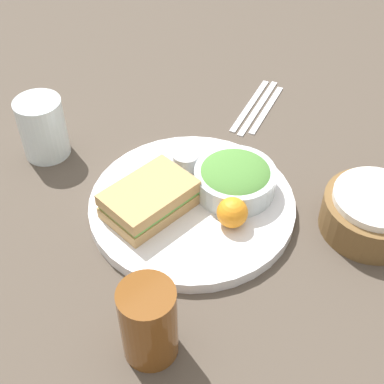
{
  "coord_description": "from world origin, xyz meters",
  "views": [
    {
      "loc": [
        0.43,
        0.44,
        0.64
      ],
      "look_at": [
        0.0,
        0.0,
        0.04
      ],
      "focal_mm": 50.0,
      "sensor_mm": 36.0,
      "label": 1
    }
  ],
  "objects_px": {
    "water_glass": "(43,128)",
    "spoon": "(267,109)",
    "salad_bowl": "(235,178)",
    "knife": "(258,107)",
    "drink_glass": "(149,323)",
    "dressing_cup": "(186,161)",
    "plate": "(192,205)",
    "bread_basket": "(372,212)",
    "fork": "(250,105)",
    "sandwich": "(149,199)"
  },
  "relations": [
    {
      "from": "plate",
      "to": "spoon",
      "type": "height_order",
      "value": "plate"
    },
    {
      "from": "bread_basket",
      "to": "salad_bowl",
      "type": "bearing_deg",
      "value": -61.29
    },
    {
      "from": "plate",
      "to": "dressing_cup",
      "type": "xyz_separation_m",
      "value": [
        -0.05,
        -0.07,
        0.03
      ]
    },
    {
      "from": "dressing_cup",
      "to": "knife",
      "type": "relative_size",
      "value": 0.23
    },
    {
      "from": "bread_basket",
      "to": "fork",
      "type": "relative_size",
      "value": 0.8
    },
    {
      "from": "salad_bowl",
      "to": "knife",
      "type": "height_order",
      "value": "salad_bowl"
    },
    {
      "from": "spoon",
      "to": "dressing_cup",
      "type": "bearing_deg",
      "value": 166.12
    },
    {
      "from": "bread_basket",
      "to": "spoon",
      "type": "distance_m",
      "value": 0.35
    },
    {
      "from": "sandwich",
      "to": "drink_glass",
      "type": "relative_size",
      "value": 1.15
    },
    {
      "from": "fork",
      "to": "salad_bowl",
      "type": "bearing_deg",
      "value": -165.07
    },
    {
      "from": "fork",
      "to": "plate",
      "type": "bearing_deg",
      "value": -176.76
    },
    {
      "from": "bread_basket",
      "to": "plate",
      "type": "bearing_deg",
      "value": -51.94
    },
    {
      "from": "drink_glass",
      "to": "spoon",
      "type": "bearing_deg",
      "value": -155.07
    },
    {
      "from": "sandwich",
      "to": "bread_basket",
      "type": "height_order",
      "value": "bread_basket"
    },
    {
      "from": "spoon",
      "to": "water_glass",
      "type": "bearing_deg",
      "value": 132.74
    },
    {
      "from": "knife",
      "to": "dressing_cup",
      "type": "bearing_deg",
      "value": 170.07
    },
    {
      "from": "knife",
      "to": "plate",
      "type": "bearing_deg",
      "value": 180.0
    },
    {
      "from": "plate",
      "to": "salad_bowl",
      "type": "relative_size",
      "value": 2.51
    },
    {
      "from": "salad_bowl",
      "to": "dressing_cup",
      "type": "height_order",
      "value": "salad_bowl"
    },
    {
      "from": "sandwich",
      "to": "spoon",
      "type": "distance_m",
      "value": 0.37
    },
    {
      "from": "spoon",
      "to": "water_glass",
      "type": "relative_size",
      "value": 1.57
    },
    {
      "from": "salad_bowl",
      "to": "knife",
      "type": "distance_m",
      "value": 0.27
    },
    {
      "from": "dressing_cup",
      "to": "fork",
      "type": "height_order",
      "value": "dressing_cup"
    },
    {
      "from": "sandwich",
      "to": "dressing_cup",
      "type": "height_order",
      "value": "sandwich"
    },
    {
      "from": "salad_bowl",
      "to": "water_glass",
      "type": "distance_m",
      "value": 0.36
    },
    {
      "from": "sandwich",
      "to": "knife",
      "type": "relative_size",
      "value": 0.68
    },
    {
      "from": "salad_bowl",
      "to": "spoon",
      "type": "relative_size",
      "value": 0.76
    },
    {
      "from": "salad_bowl",
      "to": "knife",
      "type": "relative_size",
      "value": 0.65
    },
    {
      "from": "salad_bowl",
      "to": "bread_basket",
      "type": "bearing_deg",
      "value": 118.71
    },
    {
      "from": "knife",
      "to": "spoon",
      "type": "relative_size",
      "value": 1.17
    },
    {
      "from": "salad_bowl",
      "to": "plate",
      "type": "bearing_deg",
      "value": -23.31
    },
    {
      "from": "sandwich",
      "to": "fork",
      "type": "xyz_separation_m",
      "value": [
        -0.35,
        -0.1,
        -0.04
      ]
    },
    {
      "from": "dressing_cup",
      "to": "drink_glass",
      "type": "xyz_separation_m",
      "value": [
        0.26,
        0.21,
        0.02
      ]
    },
    {
      "from": "bread_basket",
      "to": "spoon",
      "type": "xyz_separation_m",
      "value": [
        -0.13,
        -0.32,
        -0.03
      ]
    },
    {
      "from": "plate",
      "to": "water_glass",
      "type": "bearing_deg",
      "value": -72.94
    },
    {
      "from": "plate",
      "to": "bread_basket",
      "type": "bearing_deg",
      "value": 128.06
    },
    {
      "from": "fork",
      "to": "dressing_cup",
      "type": "bearing_deg",
      "value": 174.12
    },
    {
      "from": "drink_glass",
      "to": "fork",
      "type": "distance_m",
      "value": 0.58
    },
    {
      "from": "plate",
      "to": "bread_basket",
      "type": "distance_m",
      "value": 0.29
    },
    {
      "from": "water_glass",
      "to": "spoon",
      "type": "bearing_deg",
      "value": 153.52
    },
    {
      "from": "drink_glass",
      "to": "knife",
      "type": "xyz_separation_m",
      "value": [
        -0.51,
        -0.26,
        -0.06
      ]
    },
    {
      "from": "spoon",
      "to": "water_glass",
      "type": "height_order",
      "value": "water_glass"
    },
    {
      "from": "salad_bowl",
      "to": "dressing_cup",
      "type": "bearing_deg",
      "value": -77.72
    },
    {
      "from": "fork",
      "to": "spoon",
      "type": "bearing_deg",
      "value": -90.0
    },
    {
      "from": "sandwich",
      "to": "plate",
      "type": "bearing_deg",
      "value": 152.75
    },
    {
      "from": "dressing_cup",
      "to": "plate",
      "type": "bearing_deg",
      "value": 53.34
    },
    {
      "from": "bread_basket",
      "to": "water_glass",
      "type": "xyz_separation_m",
      "value": [
        0.27,
        -0.52,
        0.02
      ]
    },
    {
      "from": "sandwich",
      "to": "dressing_cup",
      "type": "distance_m",
      "value": 0.12
    },
    {
      "from": "drink_glass",
      "to": "spoon",
      "type": "distance_m",
      "value": 0.57
    },
    {
      "from": "drink_glass",
      "to": "bread_basket",
      "type": "xyz_separation_m",
      "value": [
        -0.39,
        0.08,
        -0.03
      ]
    }
  ]
}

